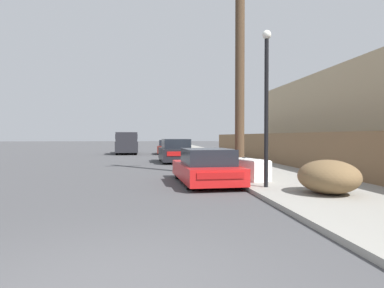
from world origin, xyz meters
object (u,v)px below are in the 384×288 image
Objects in this scene: car_parked_mid at (175,151)px; brush_pile at (329,177)px; street_lamp at (266,96)px; pickup_truck at (126,143)px; utility_pole at (240,51)px; discarded_fridge at (248,169)px; parked_sports_car_red at (206,168)px; car_parked_far at (169,147)px.

car_parked_mid reaches higher than brush_pile.
street_lamp is at bearing -83.40° from car_parked_mid.
street_lamp reaches higher than brush_pile.
pickup_truck is at bearing 106.35° from brush_pile.
utility_pole reaches higher than brush_pile.
brush_pile is (1.23, -3.16, 0.09)m from discarded_fridge.
car_parked_mid is at bearing 103.56° from brush_pile.
car_parked_mid is 11.04m from pickup_truck.
parked_sports_car_red reaches higher than discarded_fridge.
street_lamp is 2.84m from brush_pile.
street_lamp is at bearing 100.01° from pickup_truck.
discarded_fridge is 0.45× the size of parked_sports_car_red.
parked_sports_car_red is 20.40m from pickup_truck.
street_lamp is 2.62× the size of brush_pile.
street_lamp is (0.01, -1.86, 2.30)m from discarded_fridge.
pickup_truck is (-5.53, 19.91, 0.50)m from discarded_fridge.
brush_pile is at bearing -85.42° from discarded_fridge.
pickup_truck is (-3.71, 10.40, 0.30)m from car_parked_mid.
street_lamp is at bearing -80.64° from car_parked_far.
street_lamp is (1.76, -21.27, 2.17)m from car_parked_far.
car_parked_far is 22.77m from brush_pile.
brush_pile is at bearing -46.94° from street_lamp.
street_lamp is (1.50, -1.77, 2.23)m from parked_sports_car_red.
car_parked_mid is 9.91m from car_parked_far.
utility_pole is at bearing -78.73° from car_parked_mid.
brush_pile is at bearing 102.06° from pickup_truck.
brush_pile is at bearing -77.85° from car_parked_far.
street_lamp is at bearing -52.69° from parked_sports_car_red.
parked_sports_car_red is 3.21m from street_lamp.
pickup_truck reaches higher than brush_pile.
parked_sports_car_red is at bearing 97.17° from pickup_truck.
car_parked_far is 2.39× the size of brush_pile.
utility_pole reaches higher than street_lamp.
car_parked_far is 0.91× the size of street_lamp.
brush_pile is at bearing -51.46° from parked_sports_car_red.
car_parked_far is (0.08, 9.91, -0.07)m from car_parked_mid.
parked_sports_car_red is 1.03× the size of car_parked_mid.
car_parked_mid is 11.70m from street_lamp.
discarded_fridge is 0.21× the size of utility_pole.
utility_pole is 5.41× the size of brush_pile.
car_parked_mid is 9.20m from utility_pole.
utility_pole is at bearing 102.89° from pickup_truck.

